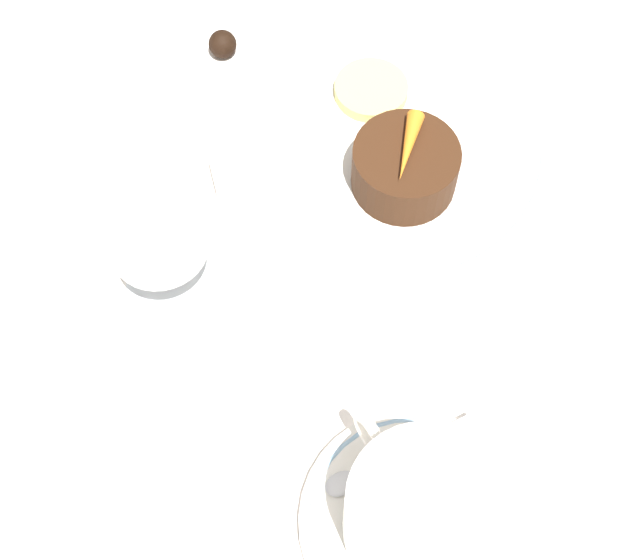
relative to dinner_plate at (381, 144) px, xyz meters
The scene contains 11 objects.
ground_plane 0.05m from the dinner_plate, 112.31° to the left, with size 3.00×3.00×0.00m, color white.
dinner_plate is the anchor object (origin of this frame).
saucer 0.29m from the dinner_plate, 150.88° to the left, with size 0.15×0.15×0.01m.
coffee_cup 0.30m from the dinner_plate, 150.86° to the left, with size 0.12×0.09×0.07m.
spoon 0.25m from the dinner_plate, 146.99° to the left, with size 0.02×0.11×0.00m.
wine_glass 0.21m from the dinner_plate, 95.73° to the left, with size 0.07×0.07×0.11m.
fork 0.20m from the dinner_plate, ahead, with size 0.03×0.18×0.01m.
dessert_cake 0.05m from the dinner_plate, 168.40° to the left, with size 0.08×0.08×0.04m.
carrot_garnish 0.07m from the dinner_plate, 168.40° to the left, with size 0.05×0.05×0.01m.
pineapple_slice 0.05m from the dinner_plate, 21.99° to the right, with size 0.06×0.06×0.01m.
chocolate_truffle 0.16m from the dinner_plate, 21.06° to the left, with size 0.02×0.02×0.02m.
Camera 1 is at (-0.31, 0.21, 0.57)m, focal length 50.00 mm.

